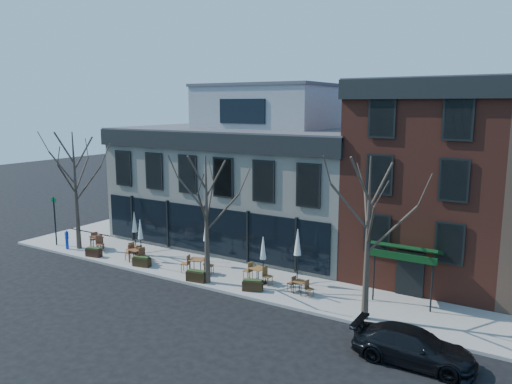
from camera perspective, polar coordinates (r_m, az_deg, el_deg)
The scene contains 26 objects.
ground at distance 32.83m, azimuth -5.61°, elevation -7.51°, with size 120.00×120.00×0.00m, color black.
sidewalk_front at distance 29.34m, azimuth -3.06°, elevation -9.47°, with size 33.50×4.70×0.15m, color gray.
sidewalk_side at distance 44.34m, azimuth -12.53°, elevation -2.99°, with size 4.50×12.00×0.15m, color gray.
corner_building at distance 35.81m, azimuth -0.73°, elevation 1.76°, with size 18.39×10.39×11.10m.
red_brick_building at distance 30.74m, azimuth 19.98°, elevation 1.52°, with size 8.20×11.78×11.18m.
tree_corner at distance 35.49m, azimuth -19.91°, elevation 0.31°, with size 3.93×3.98×7.92m.
tree_mid at distance 27.08m, azimuth -5.66°, elevation -2.97°, with size 3.50×3.55×7.04m.
tree_right at distance 22.86m, azimuth 12.67°, elevation -5.01°, with size 3.72×3.77×7.48m.
sign_pole at distance 37.29m, azimuth -22.01°, elevation -2.78°, with size 0.50×0.10×3.40m.
parked_sedan at distance 20.93m, azimuth 17.54°, elevation -16.47°, with size 1.89×4.65×1.35m, color black.
call_box at distance 36.27m, azimuth -20.81°, elevation -5.05°, with size 0.26×0.26×1.30m.
cafe_set_0 at distance 35.65m, azimuth -17.73°, elevation -5.38°, with size 2.01×1.27×1.05m.
cafe_set_1 at distance 32.88m, azimuth -13.62°, elevation -6.57°, with size 1.83×0.90×0.94m.
cafe_set_2 at distance 31.99m, azimuth -13.49°, elevation -6.92°, with size 2.04×0.91×1.05m.
cafe_set_3 at distance 29.46m, azimuth -6.74°, elevation -8.20°, with size 2.02×1.10×1.04m.
cafe_set_4 at distance 27.84m, azimuth 0.19°, elevation -9.25°, with size 1.96×0.87×1.01m.
cafe_set_5 at distance 26.36m, azimuth 5.07°, elevation -10.63°, with size 1.62×0.74×0.83m.
umbrella_0 at distance 33.46m, azimuth -13.71°, elevation -3.61°, with size 0.45×0.45×2.82m.
umbrella_1 at distance 32.05m, azimuth -13.08°, elevation -4.42°, with size 0.42×0.42×2.64m.
umbrella_2 at distance 30.42m, azimuth -5.72°, elevation -4.63°, with size 0.46×0.46×2.90m.
umbrella_3 at distance 27.20m, azimuth 0.82°, elevation -6.71°, with size 0.43×0.43×2.66m.
umbrella_4 at distance 27.27m, azimuth 4.78°, elevation -6.09°, with size 0.49×0.49×3.06m.
planter_0 at distance 34.05m, azimuth -18.05°, elevation -6.55°, with size 1.11×0.60×0.59m.
planter_1 at distance 31.27m, azimuth -12.93°, elevation -7.74°, with size 1.16×0.64×0.62m.
planter_2 at distance 28.21m, azimuth -6.82°, elevation -9.50°, with size 1.19×0.63×0.63m.
planter_3 at distance 26.71m, azimuth -0.38°, elevation -10.61°, with size 1.16×0.80×0.60m.
Camera 1 is at (19.06, -24.86, 9.84)m, focal length 35.00 mm.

